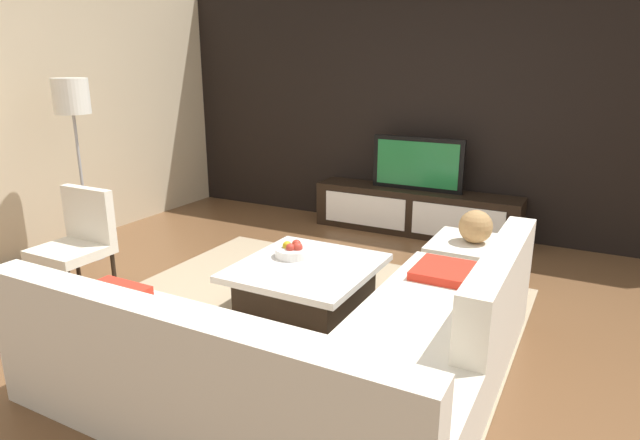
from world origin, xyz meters
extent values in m
plane|color=brown|center=(0.00, 0.00, 0.00)|extent=(14.00, 14.00, 0.00)
cube|color=black|center=(0.00, 2.70, 1.40)|extent=(6.40, 0.12, 2.80)
cube|color=beige|center=(-3.20, 0.20, 1.40)|extent=(0.12, 5.20, 2.80)
cube|color=tan|center=(-0.10, 0.00, 0.01)|extent=(3.10, 2.67, 0.01)
cube|color=black|center=(0.00, 2.40, 0.25)|extent=(2.28, 0.43, 0.50)
cube|color=white|center=(-0.53, 2.18, 0.25)|extent=(0.97, 0.01, 0.35)
cube|color=white|center=(0.53, 2.18, 0.25)|extent=(0.97, 0.01, 0.35)
cube|color=black|center=(0.00, 2.40, 0.79)|extent=(1.02, 0.05, 0.58)
cube|color=#1E7238|center=(0.00, 2.37, 0.79)|extent=(0.91, 0.01, 0.49)
cube|color=silver|center=(0.20, -1.30, 0.21)|extent=(2.47, 0.85, 0.42)
cube|color=silver|center=(0.20, -1.64, 0.61)|extent=(2.47, 0.18, 0.38)
cube|color=silver|center=(1.01, -0.10, 0.21)|extent=(0.85, 1.54, 0.42)
cube|color=silver|center=(1.35, -0.10, 0.61)|extent=(0.18, 1.54, 0.38)
cube|color=red|center=(-0.54, -1.30, 0.53)|extent=(0.36, 0.20, 0.22)
cube|color=red|center=(1.01, 0.28, 0.45)|extent=(0.60, 0.44, 0.06)
cube|color=black|center=(-0.10, 0.10, 0.17)|extent=(0.80, 0.86, 0.33)
cube|color=white|center=(-0.10, 0.10, 0.35)|extent=(0.99, 1.07, 0.05)
cylinder|color=black|center=(-2.16, -0.76, 0.19)|extent=(0.04, 0.04, 0.38)
cylinder|color=black|center=(-1.71, -0.76, 0.19)|extent=(0.04, 0.04, 0.38)
cylinder|color=black|center=(-2.16, -0.34, 0.19)|extent=(0.04, 0.04, 0.38)
cylinder|color=black|center=(-1.71, -0.34, 0.19)|extent=(0.04, 0.04, 0.38)
cube|color=silver|center=(-1.94, -0.55, 0.38)|extent=(0.53, 0.51, 0.08)
cube|color=silver|center=(-1.94, -0.34, 0.65)|extent=(0.53, 0.08, 0.45)
cylinder|color=#A5A5AA|center=(-2.57, 0.13, 0.01)|extent=(0.28, 0.28, 0.02)
cylinder|color=#A5A5AA|center=(-2.57, 0.13, 0.71)|extent=(0.03, 0.03, 1.38)
cylinder|color=white|center=(-2.57, 0.13, 1.56)|extent=(0.32, 0.32, 0.32)
cube|color=silver|center=(0.92, 1.17, 0.20)|extent=(0.70, 0.70, 0.40)
cylinder|color=silver|center=(-0.28, 0.20, 0.42)|extent=(0.28, 0.28, 0.07)
sphere|color=#B23326|center=(-0.23, 0.20, 0.47)|extent=(0.08, 0.08, 0.08)
sphere|color=#B23326|center=(-0.28, 0.26, 0.47)|extent=(0.08, 0.08, 0.08)
sphere|color=gold|center=(-0.33, 0.20, 0.46)|extent=(0.07, 0.07, 0.07)
sphere|color=#B23326|center=(-0.28, 0.16, 0.46)|extent=(0.07, 0.07, 0.07)
sphere|color=#AD8451|center=(0.92, 1.17, 0.54)|extent=(0.28, 0.28, 0.28)
camera|label=1|loc=(1.80, -3.25, 1.86)|focal=30.37mm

